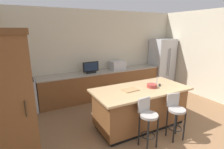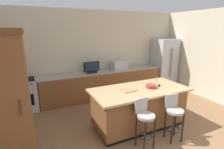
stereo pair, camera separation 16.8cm
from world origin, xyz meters
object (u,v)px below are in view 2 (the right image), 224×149
Objects in this scene: kitchen_island at (139,107)px; bar_stool_right at (174,114)px; bar_stool_left at (145,119)px; fruit_bowl at (151,86)px; refrigerator at (164,63)px; tv_remote at (159,86)px; range_oven at (24,95)px; microwave at (119,65)px; tv_monitor at (92,68)px; cutting_board at (129,90)px; cabinet_tower at (7,106)px.

bar_stool_right is (0.35, -0.74, 0.10)m from kitchen_island.
bar_stool_left is 1.02× the size of bar_stool_right.
fruit_bowl is (0.27, -0.05, 0.49)m from kitchen_island.
kitchen_island is 1.18× the size of refrigerator.
range_oven is at bearing -172.67° from tv_remote.
kitchen_island is at bearing 124.43° from bar_stool_right.
tv_monitor is (-1.00, -0.05, 0.02)m from microwave.
cutting_board is (-0.55, 0.07, -0.03)m from fruit_bowl.
refrigerator is 2.05× the size of range_oven.
cabinet_tower is (-0.10, -2.40, 0.72)m from range_oven.
kitchen_island is 0.77m from bar_stool_left.
microwave is (3.00, 0.00, 0.58)m from range_oven.
range_oven is at bearing -179.98° from microwave.
tv_remote is (0.26, 0.03, -0.03)m from fruit_bowl.
bar_stool_left is at bearing -8.61° from cabinet_tower.
tv_remote is (0.99, -2.03, -0.12)m from tv_monitor.
microwave reaches higher than fruit_bowl.
kitchen_island is 4.63× the size of microwave.
refrigerator is 1.93× the size of bar_stool_left.
cabinet_tower is at bearing -178.32° from bar_stool_right.
bar_stool_left is at bearing -136.61° from refrigerator.
microwave is 0.50× the size of bar_stool_right.
cabinet_tower is 3.92m from microwave.
cabinet_tower is (-5.06, -2.35, 0.23)m from refrigerator.
fruit_bowl is at bearing -37.71° from range_oven.
cutting_board is at bearing -85.09° from tv_monitor.
bar_stool_left reaches higher than cutting_board.
kitchen_island reaches higher than range_oven.
range_oven is 3.95m from bar_stool_right.
cabinet_tower is 13.31× the size of tv_remote.
fruit_bowl is at bearing 105.67° from bar_stool_right.
microwave reaches higher than bar_stool_left.
bar_stool_right is at bearing -9.79° from bar_stool_left.
cabinet_tower is 2.32× the size of bar_stool_left.
cabinet_tower is (-2.55, -0.35, 0.70)m from kitchen_island.
refrigerator reaches higher than range_oven.
refrigerator is 1.96m from microwave.
tv_monitor reaches higher than kitchen_island.
kitchen_island is 13.06× the size of tv_remote.
cabinet_tower reaches higher than microwave.
tv_monitor is at bearing 94.91° from cutting_board.
cutting_board is at bearing 80.37° from bar_stool_left.
cutting_board is (-0.63, 0.76, 0.37)m from bar_stool_right.
cabinet_tower reaches higher than bar_stool_right.
bar_stool_right is (0.80, -2.74, -0.49)m from tv_monitor.
cutting_board is at bearing -112.12° from microwave.
refrigerator is 1.96× the size of bar_stool_right.
refrigerator is at bearing -1.32° from microwave.
refrigerator is at bearing 38.66° from kitchen_island.
bar_stool_left is 2.75× the size of cutting_board.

